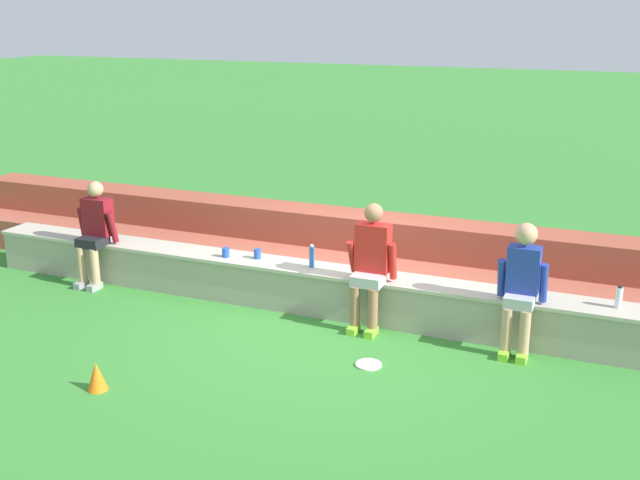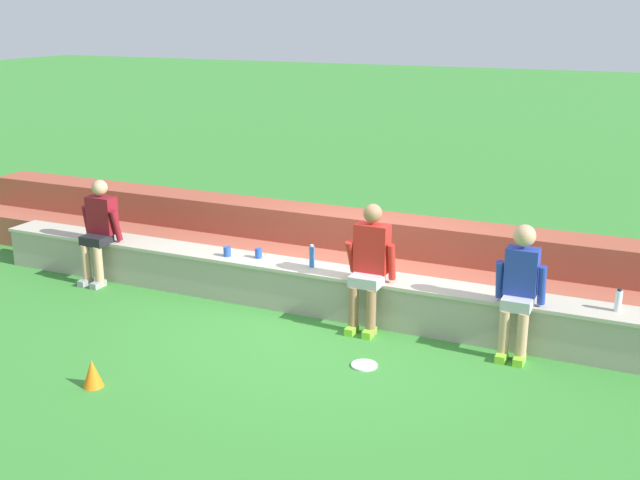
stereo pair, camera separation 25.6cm
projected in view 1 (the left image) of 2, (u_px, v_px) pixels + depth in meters
The scene contains 12 objects.
ground_plane at pixel (333, 321), 8.90m from camera, with size 80.00×80.00×0.00m, color #388433.
stone_seating_wall at pixel (341, 291), 9.02m from camera, with size 9.79×0.50×0.54m.
brick_bleachers at pixel (371, 258), 9.94m from camera, with size 12.70×1.14×0.89m.
person_far_left at pixel (95, 230), 9.91m from camera, with size 0.55×0.51×1.35m.
person_left_of_center at pixel (371, 262), 8.52m from camera, with size 0.56×0.52×1.42m.
person_center at pixel (521, 284), 7.89m from camera, with size 0.51×0.50×1.38m.
water_bottle_center_gap at pixel (312, 256), 9.05m from camera, with size 0.06×0.06×0.27m.
water_bottle_near_right at pixel (619, 297), 7.82m from camera, with size 0.07×0.07×0.24m.
plastic_cup_right_end at pixel (226, 252), 9.43m from camera, with size 0.09×0.09×0.12m, color blue.
plastic_cup_left_end at pixel (257, 254), 9.38m from camera, with size 0.09×0.09×0.12m, color blue.
frisbee at pixel (369, 365), 7.79m from camera, with size 0.27×0.27×0.02m, color white.
sports_cone at pixel (97, 376), 7.26m from camera, with size 0.20×0.20×0.27m, color orange.
Camera 1 is at (3.06, -7.66, 3.45)m, focal length 43.39 mm.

